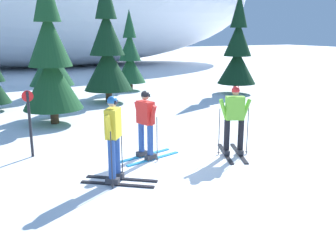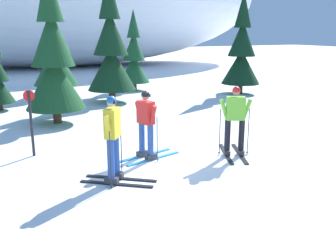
% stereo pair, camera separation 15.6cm
% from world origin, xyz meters
% --- Properties ---
extents(ground_plane, '(120.00, 120.00, 0.00)m').
position_xyz_m(ground_plane, '(0.00, 0.00, 0.00)').
color(ground_plane, white).
extents(skier_yellow_jacket, '(1.53, 1.28, 1.85)m').
position_xyz_m(skier_yellow_jacket, '(-1.32, -0.91, 0.98)').
color(skier_yellow_jacket, black).
rests_on(skier_yellow_jacket, ground).
extents(skier_red_jacket, '(1.68, 0.88, 1.73)m').
position_xyz_m(skier_red_jacket, '(-0.14, 0.22, 0.91)').
color(skier_red_jacket, '#2893CC').
rests_on(skier_red_jacket, ground).
extents(skier_lime_jacket, '(1.07, 1.71, 1.79)m').
position_xyz_m(skier_lime_jacket, '(1.99, -0.51, 0.96)').
color(skier_lime_jacket, black).
rests_on(skier_lime_jacket, ground).
extents(pine_tree_center_left, '(2.01, 2.01, 5.22)m').
position_xyz_m(pine_tree_center_left, '(-1.56, 5.05, 2.18)').
color(pine_tree_center_left, '#47301E').
rests_on(pine_tree_center_left, ground).
extents(pine_tree_center, '(2.12, 2.12, 5.50)m').
position_xyz_m(pine_tree_center, '(-0.65, 10.86, 2.30)').
color(pine_tree_center, '#47301E').
rests_on(pine_tree_center, ground).
extents(pine_tree_center_right, '(2.14, 2.14, 5.53)m').
position_xyz_m(pine_tree_center_right, '(1.36, 8.19, 2.31)').
color(pine_tree_center_right, '#47301E').
rests_on(pine_tree_center_right, ground).
extents(pine_tree_right, '(1.63, 1.63, 4.22)m').
position_xyz_m(pine_tree_right, '(3.46, 11.05, 1.77)').
color(pine_tree_right, '#47301E').
rests_on(pine_tree_right, ground).
extents(pine_tree_far_right, '(1.93, 1.93, 5.00)m').
position_xyz_m(pine_tree_far_right, '(7.99, 7.75, 2.09)').
color(pine_tree_far_right, '#47301E').
rests_on(pine_tree_far_right, ground).
extents(trail_marker_post, '(0.28, 0.07, 1.70)m').
position_xyz_m(trail_marker_post, '(-2.70, 1.63, 0.96)').
color(trail_marker_post, black).
rests_on(trail_marker_post, ground).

